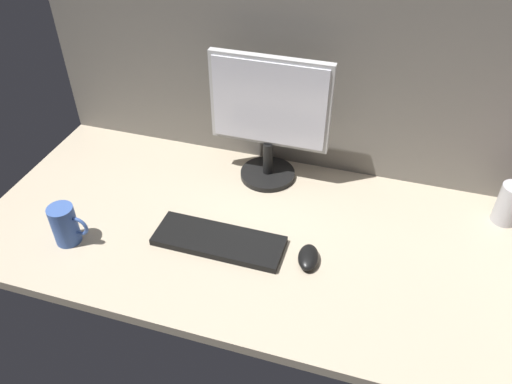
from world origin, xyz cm
name	(u,v)px	position (x,y,z in cm)	size (l,w,h in cm)	color
ground_plane	(285,236)	(0.00, 0.00, -1.50)	(180.00, 80.00, 3.00)	tan
cubicle_wall_back	(319,79)	(0.00, 37.50, 30.96)	(180.00, 5.00, 61.93)	slate
monitor	(269,116)	(-12.37, 25.12, 22.75)	(37.45, 18.00, 41.84)	black
keyboard	(219,241)	(-17.01, -9.84, 1.00)	(37.00, 13.00, 2.00)	black
mouse	(308,257)	(8.72, -9.37, 1.70)	(5.60, 9.60, 3.40)	black
mug_ceramic_blue	(65,225)	(-58.22, -21.10, 6.09)	(11.15, 7.19, 12.11)	#38569E
mug_steel	(509,204)	(60.99, 24.00, 6.43)	(7.23, 7.23, 12.86)	#B2B2B7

